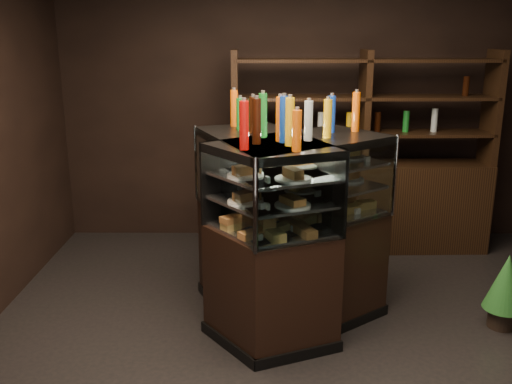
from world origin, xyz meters
TOP-DOWN VIEW (x-y plane):
  - ground at (0.00, 0.00)m, footprint 5.00×5.00m
  - room_shell at (0.00, 0.00)m, footprint 5.02×5.02m
  - display_case at (-0.28, 0.51)m, footprint 1.55×1.48m
  - food_display at (-0.28, 0.51)m, footprint 1.12×1.20m
  - bottles_top at (-0.28, 0.52)m, footprint 0.96×1.06m
  - potted_conifer at (1.40, 0.43)m, footprint 0.31×0.31m
  - back_shelving at (0.57, 2.05)m, footprint 2.57×0.49m

SIDE VIEW (x-z plane):
  - ground at x=0.00m, z-range 0.00..0.00m
  - potted_conifer at x=1.40m, z-range 0.05..0.71m
  - display_case at x=-0.28m, z-range -0.24..1.21m
  - back_shelving at x=0.57m, z-range -0.40..1.60m
  - food_display at x=-0.28m, z-range 0.83..1.27m
  - bottles_top at x=-0.28m, z-range 1.43..1.73m
  - room_shell at x=0.00m, z-range 0.44..3.45m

